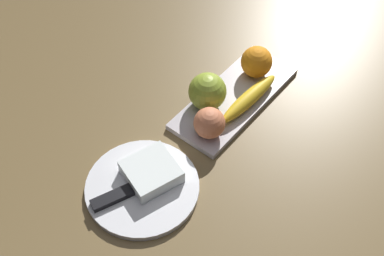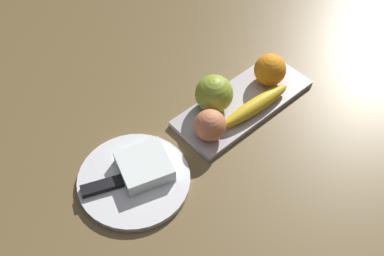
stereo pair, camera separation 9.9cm
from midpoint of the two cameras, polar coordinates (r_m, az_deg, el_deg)
ground_plane at (r=1.10m, az=2.89°, el=2.82°), size 2.40×2.40×0.00m
fruit_tray at (r=1.10m, az=2.40°, el=3.39°), size 0.32×0.13×0.01m
apple at (r=1.04m, az=-0.93°, el=4.07°), size 0.08×0.08×0.08m
banana at (r=1.06m, az=3.82°, el=3.15°), size 0.18×0.04×0.03m
orange_near_apple at (r=1.12m, az=4.95°, el=7.49°), size 0.07×0.07×0.07m
peach at (r=1.00m, az=-0.82°, el=0.41°), size 0.07×0.07×0.07m
dinner_plate at (r=0.96m, az=-8.71°, el=-6.98°), size 0.22×0.22×0.01m
folded_napkin at (r=0.96m, az=-7.70°, el=-5.23°), size 0.12×0.12×0.03m
knife at (r=0.95m, az=-11.08°, el=-7.66°), size 0.17×0.09×0.01m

